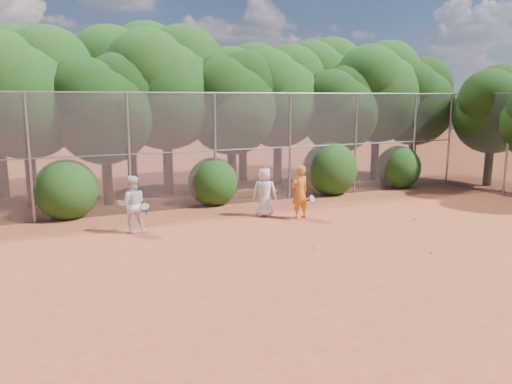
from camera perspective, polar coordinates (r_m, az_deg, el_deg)
name	(u,v)px	position (r m, az deg, el deg)	size (l,w,h in m)	color
ground	(330,246)	(13.26, 8.48, -6.18)	(80.00, 80.00, 0.00)	#A44425
fence_back	(238,148)	(18.06, -2.05, 5.06)	(20.05, 0.09, 4.03)	gray
fence_side	(508,144)	(21.82, 26.82, 4.89)	(0.09, 6.09, 4.03)	gray
tree_1	(26,88)	(19.17, -24.83, 10.75)	(4.64, 4.03, 6.35)	black
tree_2	(105,105)	(18.63, -16.91, 9.51)	(3.99, 3.47, 5.47)	black
tree_3	(167,83)	(20.11, -10.18, 12.16)	(4.89, 4.26, 6.70)	black
tree_4	(232,100)	(20.30, -2.74, 10.50)	(4.19, 3.64, 5.73)	black
tree_5	(279,93)	(22.07, 2.63, 11.27)	(4.51, 3.92, 6.17)	black
tree_6	(340,106)	(22.46, 9.56, 9.64)	(3.86, 3.36, 5.29)	black
tree_7	(378,88)	(24.43, 13.81, 11.46)	(4.77, 4.14, 6.53)	black
tree_8	(416,98)	(25.47, 17.78, 10.18)	(4.25, 3.70, 5.82)	black
tree_10	(130,78)	(22.05, -14.23, 12.47)	(5.15, 4.48, 7.06)	black
tree_11	(243,90)	(23.10, -1.46, 11.54)	(4.64, 4.03, 6.35)	black
tree_12	(321,84)	(25.72, 7.48, 12.14)	(5.02, 4.37, 6.88)	black
tree_13	(494,106)	(24.16, 25.53, 8.83)	(3.86, 3.36, 5.29)	black
bush_0	(66,187)	(17.18, -20.88, 0.53)	(2.00, 2.00, 2.00)	#163E0F
bush_1	(213,180)	(18.17, -4.96, 1.40)	(1.80, 1.80, 1.80)	#163E0F
bush_2	(330,167)	(20.34, 8.44, 2.89)	(2.20, 2.20, 2.20)	#163E0F
bush_3	(399,166)	(22.44, 15.98, 2.92)	(1.90, 1.90, 1.90)	#163E0F
player_yellow	(300,192)	(15.99, 5.03, -0.02)	(0.86, 0.59, 1.72)	orange
player_teen	(265,192)	(16.27, 0.99, 0.04)	(0.94, 0.82, 1.64)	silver
player_white	(132,204)	(14.68, -13.99, -1.39)	(0.93, 0.84, 1.65)	silver
ball_0	(364,222)	(15.89, 12.20, -3.34)	(0.07, 0.07, 0.07)	#CCDC28
ball_1	(397,212)	(17.50, 15.83, -2.22)	(0.07, 0.07, 0.07)	#CCDC28
ball_2	(432,252)	(13.27, 19.42, -6.51)	(0.07, 0.07, 0.07)	#CCDC28
ball_3	(415,219)	(16.72, 17.77, -2.92)	(0.07, 0.07, 0.07)	#CCDC28
ball_4	(314,247)	(13.03, 6.65, -6.28)	(0.07, 0.07, 0.07)	#CCDC28
ball_5	(332,201)	(18.79, 8.72, -1.06)	(0.07, 0.07, 0.07)	#CCDC28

